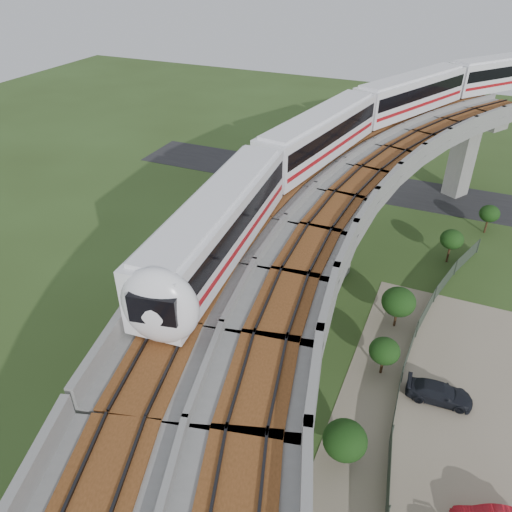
% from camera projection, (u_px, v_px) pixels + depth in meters
% --- Properties ---
extents(ground, '(160.00, 160.00, 0.00)m').
position_uv_depth(ground, '(282.00, 347.00, 36.05)').
color(ground, '#30451B').
rests_on(ground, ground).
extents(dirt_lot, '(18.00, 26.00, 0.04)m').
position_uv_depth(dirt_lot, '(488.00, 433.00, 29.82)').
color(dirt_lot, gray).
rests_on(dirt_lot, ground).
extents(asphalt_road, '(60.00, 8.00, 0.03)m').
position_uv_depth(asphalt_road, '(372.00, 186.00, 59.20)').
color(asphalt_road, '#232326').
rests_on(asphalt_road, ground).
extents(viaduct, '(19.58, 73.98, 11.40)m').
position_uv_depth(viaduct, '(346.00, 253.00, 29.87)').
color(viaduct, '#99968E').
rests_on(viaduct, ground).
extents(metro_train, '(21.00, 58.83, 3.64)m').
position_uv_depth(metro_train, '(388.00, 119.00, 41.33)').
color(metro_train, white).
rests_on(metro_train, ground).
extents(fence, '(3.87, 38.73, 1.50)m').
position_uv_depth(fence, '(422.00, 380.00, 32.39)').
color(fence, '#2D382D').
rests_on(fence, ground).
extents(tree_0, '(1.95, 1.95, 2.97)m').
position_uv_depth(tree_0, '(490.00, 214.00, 48.88)').
color(tree_0, '#382314').
rests_on(tree_0, ground).
extents(tree_1, '(2.05, 2.05, 3.25)m').
position_uv_depth(tree_1, '(452.00, 239.00, 44.26)').
color(tree_1, '#382314').
rests_on(tree_1, ground).
extents(tree_2, '(2.52, 2.52, 3.39)m').
position_uv_depth(tree_2, '(399.00, 302.00, 36.80)').
color(tree_2, '#382314').
rests_on(tree_2, ground).
extents(tree_3, '(2.05, 2.05, 2.89)m').
position_uv_depth(tree_3, '(384.00, 351.00, 32.87)').
color(tree_3, '#382314').
rests_on(tree_3, ground).
extents(tree_4, '(2.47, 2.47, 2.95)m').
position_uv_depth(tree_4, '(345.00, 440.00, 27.20)').
color(tree_4, '#382314').
rests_on(tree_4, ground).
extents(car_dark, '(4.22, 1.97, 1.19)m').
position_uv_depth(car_dark, '(439.00, 393.00, 31.65)').
color(car_dark, black).
rests_on(car_dark, dirt_lot).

